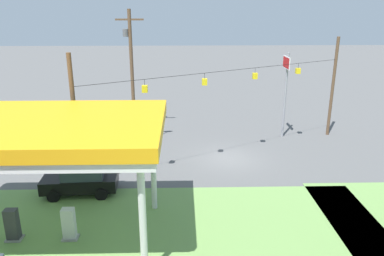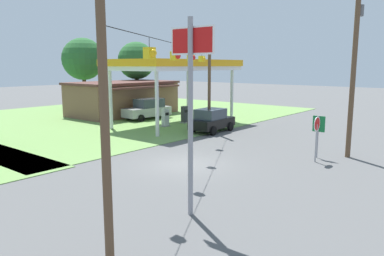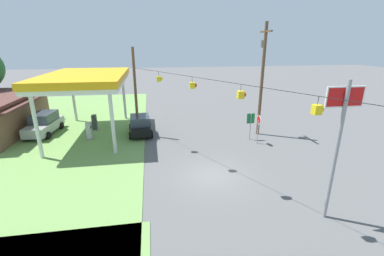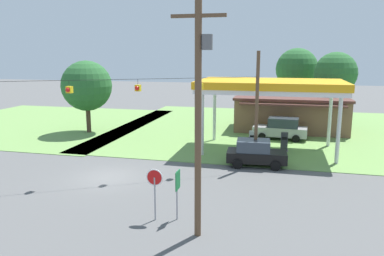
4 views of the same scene
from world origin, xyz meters
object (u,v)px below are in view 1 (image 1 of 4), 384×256
Objects in this scene: gas_station_canopy at (27,132)px; stop_sign_roadside at (161,114)px; route_sign at (148,116)px; utility_pole_main at (131,66)px; fuel_pump_near at (69,225)px; fuel_pump_far at (13,226)px; stop_sign_overhead at (286,80)px; car_at_pumps_front at (81,178)px.

gas_station_canopy is 15.55m from stop_sign_roadside.
utility_pole_main is (1.31, -1.30, 3.85)m from route_sign.
fuel_pump_near is 14.88m from stop_sign_roadside.
stop_sign_overhead is at bearing -138.68° from fuel_pump_far.
car_at_pumps_front is at bearing 81.64° from utility_pole_main.
stop_sign_overhead reaches higher than fuel_pump_far.
car_at_pumps_front is at bearing 34.14° from stop_sign_overhead.
route_sign is at bearing 135.13° from utility_pole_main.
stop_sign_roadside is (-3.94, -9.97, 0.88)m from car_at_pumps_front.
utility_pole_main reaches higher than fuel_pump_far.
fuel_pump_near is (-1.26, -0.00, -4.44)m from gas_station_canopy.
fuel_pump_far is 0.62× the size of stop_sign_roadside.
car_at_pumps_front is 10.14m from route_sign.
gas_station_canopy is 20.04m from stop_sign_overhead.
car_at_pumps_front is at bearing -113.51° from fuel_pump_far.
fuel_pump_far is at bearing -0.07° from gas_station_canopy.
stop_sign_roadside is 4.53m from utility_pole_main.
route_sign is at bearing -99.44° from fuel_pump_near.
utility_pole_main reaches higher than gas_station_canopy.
utility_pole_main is at bearing -93.87° from fuel_pump_near.
route_sign reaches higher than fuel_pump_far.
stop_sign_overhead is 0.68× the size of utility_pole_main.
car_at_pumps_front reaches higher than fuel_pump_far.
route_sign is at bearing -110.37° from car_at_pumps_front.
route_sign reaches higher than car_at_pumps_front.
stop_sign_roadside reaches higher than fuel_pump_far.
car_at_pumps_front is 10.75m from stop_sign_roadside.
gas_station_canopy reaches higher than stop_sign_roadside.
fuel_pump_far is at bearing 71.01° from route_sign.
utility_pole_main reaches higher than stop_sign_overhead.
stop_sign_overhead is 2.83× the size of route_sign.
route_sign is at bearing -104.31° from gas_station_canopy.
gas_station_canopy is 6.22m from car_at_pumps_front.
route_sign is 0.24× the size of utility_pole_main.
stop_sign_overhead reaches higher than fuel_pump_near.
fuel_pump_near is 2.52m from fuel_pump_far.
route_sign is (-2.35, -14.16, 0.97)m from fuel_pump_near.
stop_sign_overhead reaches higher than route_sign.
gas_station_canopy is 4.61m from fuel_pump_far.
utility_pole_main is at bearing -102.99° from fuel_pump_far.
utility_pole_main is at bearing -7.60° from stop_sign_overhead.
car_at_pumps_front is at bearing -111.58° from stop_sign_roadside.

